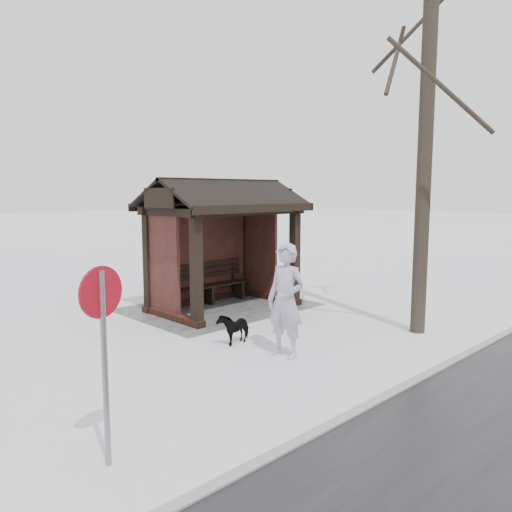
{
  "coord_description": "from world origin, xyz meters",
  "views": [
    {
      "loc": [
        7.57,
        8.95,
        2.8
      ],
      "look_at": [
        -0.28,
        0.8,
        1.33
      ],
      "focal_mm": 35.0,
      "sensor_mm": 36.0,
      "label": 1
    }
  ],
  "objects_px": {
    "bus_shelter": "(219,218)",
    "tree_near": "(431,8)",
    "pedestrian": "(286,301)",
    "road_sign": "(102,321)",
    "dog": "(234,328)"
  },
  "relations": [
    {
      "from": "bus_shelter",
      "to": "tree_near",
      "type": "distance_m",
      "value": 6.1
    },
    {
      "from": "pedestrian",
      "to": "tree_near",
      "type": "bearing_deg",
      "value": 67.58
    },
    {
      "from": "road_sign",
      "to": "tree_near",
      "type": "bearing_deg",
      "value": 167.61
    },
    {
      "from": "bus_shelter",
      "to": "pedestrian",
      "type": "bearing_deg",
      "value": 67.02
    },
    {
      "from": "bus_shelter",
      "to": "pedestrian",
      "type": "relative_size",
      "value": 1.86
    },
    {
      "from": "dog",
      "to": "road_sign",
      "type": "height_order",
      "value": "road_sign"
    },
    {
      "from": "bus_shelter",
      "to": "road_sign",
      "type": "distance_m",
      "value": 7.04
    },
    {
      "from": "tree_near",
      "to": "road_sign",
      "type": "distance_m",
      "value": 8.25
    },
    {
      "from": "dog",
      "to": "tree_near",
      "type": "bearing_deg",
      "value": 46.59
    },
    {
      "from": "tree_near",
      "to": "pedestrian",
      "type": "xyz_separation_m",
      "value": [
        3.0,
        -0.83,
        -5.19
      ]
    },
    {
      "from": "bus_shelter",
      "to": "pedestrian",
      "type": "height_order",
      "value": "bus_shelter"
    },
    {
      "from": "bus_shelter",
      "to": "dog",
      "type": "relative_size",
      "value": 5.18
    },
    {
      "from": "pedestrian",
      "to": "bus_shelter",
      "type": "bearing_deg",
      "value": 150.08
    },
    {
      "from": "pedestrian",
      "to": "dog",
      "type": "distance_m",
      "value": 1.36
    },
    {
      "from": "bus_shelter",
      "to": "dog",
      "type": "xyz_separation_m",
      "value": [
        1.64,
        2.36,
        -1.87
      ]
    }
  ]
}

